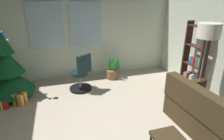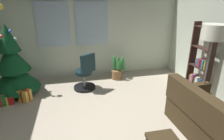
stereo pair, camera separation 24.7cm
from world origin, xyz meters
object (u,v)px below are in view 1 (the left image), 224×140
object	(u,v)px
bookshelf	(194,63)
footstool	(169,140)
gift_box_red	(2,104)
gift_box_gold	(20,99)
holiday_tree	(6,69)
office_chair	(81,76)
floor_lamp	(208,36)
potted_plant	(113,70)

from	to	relation	value
bookshelf	footstool	bearing A→B (deg)	-135.44
gift_box_red	gift_box_gold	size ratio (longest dim) A/B	0.92
holiday_tree	gift_box_red	world-z (taller)	holiday_tree
office_chair	gift_box_red	bearing A→B (deg)	-169.14
footstool	holiday_tree	size ratio (longest dim) A/B	0.20
office_chair	bookshelf	size ratio (longest dim) A/B	0.56
floor_lamp	footstool	bearing A→B (deg)	-142.79
footstool	gift_box_gold	size ratio (longest dim) A/B	1.39
footstool	gift_box_gold	xyz separation A→B (m)	(-2.32, 2.21, -0.17)
bookshelf	floor_lamp	distance (m)	1.11
potted_plant	bookshelf	bearing A→B (deg)	-38.67
holiday_tree	bookshelf	distance (m)	4.39
footstool	office_chair	size ratio (longest dim) A/B	0.44
holiday_tree	bookshelf	xyz separation A→B (m)	(4.28, -0.95, 0.05)
floor_lamp	potted_plant	size ratio (longest dim) A/B	2.63
office_chair	potted_plant	bearing A→B (deg)	26.34
footstool	gift_box_red	distance (m)	3.46
holiday_tree	potted_plant	size ratio (longest dim) A/B	3.10
gift_box_red	floor_lamp	size ratio (longest dim) A/B	0.16
gift_box_gold	office_chair	xyz separation A→B (m)	(1.41, 0.31, 0.24)
holiday_tree	floor_lamp	xyz separation A→B (m)	(3.90, -1.62, 0.84)
gift_box_gold	floor_lamp	xyz separation A→B (m)	(3.65, -1.20, 1.42)
gift_box_red	holiday_tree	bearing A→B (deg)	76.71
gift_box_gold	floor_lamp	bearing A→B (deg)	-18.18
gift_box_red	office_chair	distance (m)	1.83
holiday_tree	gift_box_gold	size ratio (longest dim) A/B	6.90
holiday_tree	gift_box_gold	world-z (taller)	holiday_tree
footstool	gift_box_gold	distance (m)	3.21
office_chair	bookshelf	xyz separation A→B (m)	(2.62, -0.83, 0.39)
office_chair	footstool	bearing A→B (deg)	-70.12
holiday_tree	office_chair	distance (m)	1.70
potted_plant	holiday_tree	bearing A→B (deg)	-172.01
floor_lamp	holiday_tree	bearing A→B (deg)	157.50
office_chair	potted_plant	xyz separation A→B (m)	(0.97, 0.48, -0.10)
office_chair	floor_lamp	xyz separation A→B (m)	(2.24, -1.51, 1.18)
office_chair	floor_lamp	bearing A→B (deg)	-33.89
floor_lamp	office_chair	bearing A→B (deg)	146.11
gift_box_red	gift_box_gold	distance (m)	0.36
gift_box_red	office_chair	bearing A→B (deg)	10.86
holiday_tree	potted_plant	xyz separation A→B (m)	(2.64, 0.37, -0.44)
bookshelf	potted_plant	xyz separation A→B (m)	(-1.64, 1.32, -0.49)
gift_box_gold	office_chair	distance (m)	1.46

